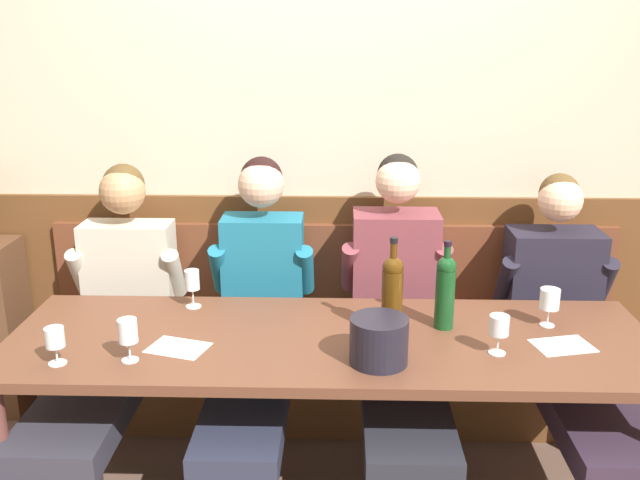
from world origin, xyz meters
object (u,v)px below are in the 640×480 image
Objects in this scene: wine_bottle_green_tall at (445,290)px; ice_bucket at (379,341)px; wine_glass_near_bucket at (55,340)px; wine_glass_mid_right at (128,333)px; person_left_seat at (399,323)px; wine_glass_left_end at (499,327)px; dining_table at (331,355)px; wall_bench at (332,364)px; person_center_left_seat at (256,324)px; wine_glass_by_bottle at (550,301)px; wine_bottle_clear_water at (392,293)px; person_center_right_seat at (571,337)px; person_right_seat at (109,331)px; wine_glass_mid_left at (192,282)px.

ice_bucket is at bearing -131.11° from wine_bottle_green_tall.
wine_glass_mid_right is at bearing 6.93° from wine_glass_near_bucket.
person_left_seat reaches higher than wine_glass_left_end.
dining_table is 1.86× the size of person_left_seat.
ice_bucket is at bearing -169.21° from wine_glass_left_end.
wine_bottle_green_tall reaches higher than wall_bench.
person_center_left_seat is 0.62m from person_left_seat.
wine_glass_by_bottle is at bearing 12.63° from wine_glass_mid_right.
wine_glass_mid_right is (-0.38, -0.55, 0.20)m from person_center_left_seat.
wine_bottle_clear_water is (-0.06, -0.32, 0.26)m from person_left_seat.
ice_bucket is 0.44m from wine_glass_left_end.
wall_bench is at bearing 46.65° from person_center_left_seat.
person_center_left_seat reaches higher than wine_bottle_clear_water.
wine_glass_by_bottle is (0.41, 0.03, -0.05)m from wine_bottle_green_tall.
wine_glass_mid_right is at bearing -128.16° from wall_bench.
wine_bottle_green_tall is (-0.58, -0.22, 0.29)m from person_center_right_seat.
wall_bench is 0.95m from wine_bottle_green_tall.
wine_glass_left_end reaches higher than dining_table.
person_right_seat is at bearing 115.92° from wine_glass_mid_right.
wine_glass_left_end is (1.56, -0.43, 0.23)m from person_right_seat.
wine_bottle_clear_water is at bearing -17.45° from wine_glass_mid_left.
wine_glass_mid_left is at bearing -175.70° from person_left_seat.
person_center_right_seat reaches higher than wine_glass_left_end.
person_left_seat is at bearing -48.73° from wall_bench.
dining_table is 15.61× the size of wine_glass_mid_right.
wine_glass_by_bottle reaches higher than wine_glass_near_bucket.
wine_glass_near_bucket is (-1.55, -0.13, -0.01)m from wine_glass_left_end.
wine_bottle_clear_water is (0.23, -0.65, 0.63)m from wall_bench.
wine_bottle_green_tall is at bearing -58.38° from person_left_seat.
wine_glass_by_bottle is (1.18, -0.20, 0.20)m from person_center_left_seat.
wine_glass_by_bottle is 1.13× the size of wine_glass_near_bucket.
dining_table is (0.00, -0.68, 0.38)m from wall_bench.
person_left_seat is at bearing 4.30° from wine_glass_mid_left.
person_right_seat reaches higher than wine_glass_mid_left.
wine_glass_left_end is at bearing -15.42° from person_right_seat.
person_left_seat reaches higher than wall_bench.
wine_glass_by_bottle is (1.56, 0.35, -0.00)m from wine_glass_mid_right.
wine_glass_mid_left is (-0.81, 0.25, -0.06)m from wine_bottle_clear_water.
wine_bottle_clear_water reaches higher than wine_glass_mid_right.
ice_bucket is at bearing 2.22° from wine_glass_near_bucket.
person_right_seat is 0.63m from wine_glass_mid_right.
wine_glass_mid_left is at bearing 161.11° from wine_glass_left_end.
dining_table is at bearing 168.50° from wine_glass_left_end.
person_left_seat reaches higher than person_center_right_seat.
person_right_seat reaches higher than wine_glass_left_end.
wine_bottle_green_tall is at bearing 48.89° from ice_bucket.
wine_bottle_green_tall is 0.42m from wine_glass_by_bottle.
wine_glass_left_end is 1.56m from wine_glass_near_bucket.
person_left_seat is at bearing 123.56° from wine_glass_left_end.
ice_bucket is 1.51× the size of wine_glass_near_bucket.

